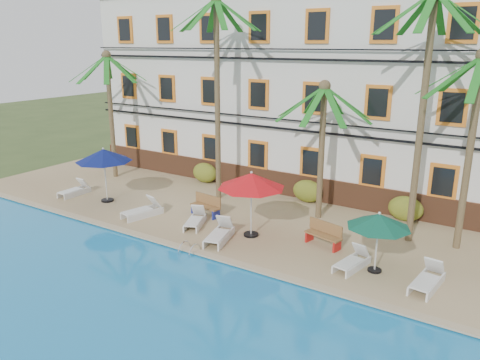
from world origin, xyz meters
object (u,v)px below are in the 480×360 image
Objects in this scene: umbrella_red at (251,181)px; lounger_b at (143,210)px; palm_e at (474,124)px; bench_right at (324,234)px; umbrella_green at (379,221)px; lounger_c at (195,220)px; lounger_f at (427,280)px; palm_d at (425,88)px; pool_ladder at (190,252)px; bench_left at (206,205)px; lounger_a at (75,190)px; lounger_e at (352,261)px; palm_a at (110,97)px; umbrella_blue at (104,156)px; palm_b at (217,75)px; palm_c at (323,130)px; lounger_d at (220,234)px.

umbrella_red reaches higher than lounger_b.
palm_e is 6.58m from bench_right.
umbrella_green is 1.37× the size of bench_right.
bench_right is (5.42, 1.05, 0.21)m from lounger_c.
umbrella_red is 1.46× the size of lounger_f.
lounger_f is at bearing -68.05° from palm_d.
pool_ladder is at bearing -166.03° from lounger_f.
lounger_f is 1.20× the size of bench_left.
palm_d is 5.65× the size of lounger_a.
lounger_c is 2.63m from pool_ladder.
palm_d is 17.11m from lounger_a.
pool_ladder is at bearing -140.24° from palm_d.
lounger_a is 14.75m from lounger_e.
palm_a reaches higher than bench_left.
lounger_f is 1.18× the size of bench_right.
bench_right is (5.77, -0.24, 0.00)m from bench_left.
umbrella_blue is 1.00× the size of umbrella_red.
palm_a is at bearing 157.53° from lounger_c.
palm_b is 5.78× the size of lounger_a.
umbrella_green reaches higher than lounger_b.
palm_b is 9.40m from lounger_a.
umbrella_blue is at bearing -167.63° from palm_e.
lounger_b reaches higher than pool_ladder.
palm_c is 4.03m from umbrella_red.
lounger_b is 9.64m from lounger_e.
umbrella_blue is 1.26× the size of umbrella_green.
lounger_e is (4.42, -0.54, -2.05)m from umbrella_red.
bench_right reaches higher than lounger_e.
palm_b is at bearing 71.05° from lounger_b.
lounger_e is at bearing 6.04° from lounger_d.
umbrella_green is 7.86m from lounger_c.
palm_c is at bearing 178.33° from palm_e.
lounger_b is at bearing -108.95° from palm_b.
palm_d is (9.34, -0.29, -0.12)m from palm_b.
bench_right reaches higher than pool_ladder.
lounger_e is (6.98, -0.18, -0.01)m from lounger_c.
palm_c reaches higher than lounger_c.
palm_e is 6.47m from lounger_e.
lounger_e is 2.00m from bench_right.
umbrella_blue reaches higher than umbrella_green.
palm_c reaches higher than bench_left.
lounger_d is at bearing -22.45° from lounger_c.
palm_b is 5.72m from palm_c.
palm_c reaches higher than lounger_f.
palm_d is 12.67× the size of pool_ladder.
pool_ladder is (-3.99, -3.24, -0.47)m from bench_right.
bench_left is (-7.33, 1.46, 0.22)m from lounger_e.
umbrella_green is (9.01, -3.58, -4.23)m from palm_b.
umbrella_green is 1.29× the size of lounger_a.
palm_e is 11.20m from bench_left.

